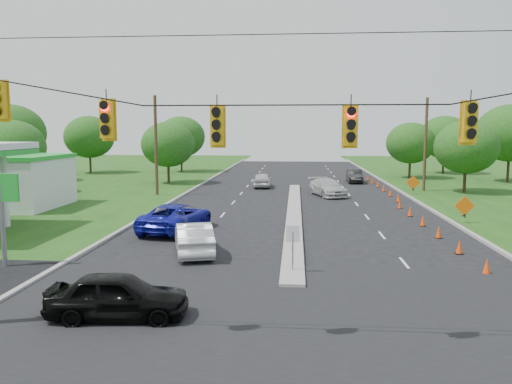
{
  "coord_description": "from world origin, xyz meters",
  "views": [
    {
      "loc": [
        0.09,
        -14.22,
        5.96
      ],
      "look_at": [
        -1.92,
        10.92,
        2.8
      ],
      "focal_mm": 35.0,
      "sensor_mm": 36.0,
      "label": 1
    }
  ],
  "objects": [
    {
      "name": "ground",
      "position": [
        0.0,
        0.0,
        0.0
      ],
      "size": [
        160.0,
        160.0,
        0.0
      ],
      "primitive_type": "plane",
      "color": "black",
      "rests_on": "ground"
    },
    {
      "name": "cross_street",
      "position": [
        0.0,
        0.0,
        0.0
      ],
      "size": [
        160.0,
        14.0,
        0.02
      ],
      "primitive_type": "cube",
      "color": "black",
      "rests_on": "ground"
    },
    {
      "name": "curb_left",
      "position": [
        -10.1,
        30.0,
        0.0
      ],
      "size": [
        0.25,
        110.0,
        0.16
      ],
      "primitive_type": "cube",
      "color": "gray",
      "rests_on": "ground"
    },
    {
      "name": "curb_right",
      "position": [
        10.1,
        30.0,
        0.0
      ],
      "size": [
        0.25,
        110.0,
        0.16
      ],
      "primitive_type": "cube",
      "color": "gray",
      "rests_on": "ground"
    },
    {
      "name": "median",
      "position": [
        0.0,
        21.0,
        0.0
      ],
      "size": [
        1.0,
        34.0,
        0.18
      ],
      "primitive_type": "cube",
      "color": "gray",
      "rests_on": "ground"
    },
    {
      "name": "median_sign",
      "position": [
        0.0,
        6.0,
        1.46
      ],
      "size": [
        0.55,
        0.06,
        2.05
      ],
      "color": "gray",
      "rests_on": "ground"
    },
    {
      "name": "signal_span",
      "position": [
        -0.05,
        -1.0,
        4.97
      ],
      "size": [
        25.6,
        0.32,
        9.0
      ],
      "color": "#422D1C",
      "rests_on": "ground"
    },
    {
      "name": "utility_pole_far_left",
      "position": [
        -12.5,
        30.0,
        4.5
      ],
      "size": [
        0.28,
        0.28,
        9.0
      ],
      "primitive_type": "cylinder",
      "color": "#422D1C",
      "rests_on": "ground"
    },
    {
      "name": "utility_pole_far_right",
      "position": [
        12.5,
        35.0,
        4.5
      ],
      "size": [
        0.28,
        0.28,
        9.0
      ],
      "primitive_type": "cylinder",
      "color": "#422D1C",
      "rests_on": "ground"
    },
    {
      "name": "cone_1",
      "position": [
        8.0,
        6.5,
        0.35
      ],
      "size": [
        0.32,
        0.32,
        0.7
      ],
      "primitive_type": "cone",
      "color": "#FF450A",
      "rests_on": "ground"
    },
    {
      "name": "cone_2",
      "position": [
        8.0,
        10.0,
        0.35
      ],
      "size": [
        0.32,
        0.32,
        0.7
      ],
      "primitive_type": "cone",
      "color": "#FF450A",
      "rests_on": "ground"
    },
    {
      "name": "cone_3",
      "position": [
        8.0,
        13.5,
        0.35
      ],
      "size": [
        0.32,
        0.32,
        0.7
      ],
      "primitive_type": "cone",
      "color": "#FF450A",
      "rests_on": "ground"
    },
    {
      "name": "cone_4",
      "position": [
        8.0,
        17.0,
        0.35
      ],
      "size": [
        0.32,
        0.32,
        0.7
      ],
      "primitive_type": "cone",
      "color": "#FF450A",
      "rests_on": "ground"
    },
    {
      "name": "cone_5",
      "position": [
        8.0,
        20.5,
        0.35
      ],
      "size": [
        0.32,
        0.32,
        0.7
      ],
      "primitive_type": "cone",
      "color": "#FF450A",
      "rests_on": "ground"
    },
    {
      "name": "cone_6",
      "position": [
        8.0,
        24.0,
        0.35
      ],
      "size": [
        0.32,
        0.32,
        0.7
      ],
      "primitive_type": "cone",
      "color": "#FF450A",
      "rests_on": "ground"
    },
    {
      "name": "cone_7",
      "position": [
        8.6,
        27.5,
        0.35
      ],
      "size": [
        0.32,
        0.32,
        0.7
      ],
      "primitive_type": "cone",
      "color": "#FF450A",
      "rests_on": "ground"
    },
    {
      "name": "cone_8",
      "position": [
        8.6,
        31.0,
        0.35
      ],
      "size": [
        0.32,
        0.32,
        0.7
      ],
      "primitive_type": "cone",
      "color": "#FF450A",
      "rests_on": "ground"
    },
    {
      "name": "cone_9",
      "position": [
        8.6,
        34.5,
        0.35
      ],
      "size": [
        0.32,
        0.32,
        0.7
      ],
      "primitive_type": "cone",
      "color": "#FF450A",
      "rests_on": "ground"
    },
    {
      "name": "cone_10",
      "position": [
        8.6,
        38.0,
        0.35
      ],
      "size": [
        0.32,
        0.32,
        0.7
      ],
      "primitive_type": "cone",
      "color": "#FF450A",
      "rests_on": "ground"
    },
    {
      "name": "cone_11",
      "position": [
        8.6,
        41.5,
        0.35
      ],
      "size": [
        0.32,
        0.32,
        0.7
      ],
      "primitive_type": "cone",
      "color": "#FF450A",
      "rests_on": "ground"
    },
    {
      "name": "cone_12",
      "position": [
        8.6,
        45.0,
        0.35
      ],
      "size": [
        0.32,
        0.32,
        0.7
      ],
      "primitive_type": "cone",
      "color": "#FF450A",
      "rests_on": "ground"
    },
    {
      "name": "work_sign_1",
      "position": [
        10.8,
        18.0,
        1.09
      ],
      "size": [
        1.27,
        0.58,
        1.37
      ],
      "color": "black",
      "rests_on": "ground"
    },
    {
      "name": "work_sign_2",
      "position": [
        10.8,
        32.0,
        1.09
      ],
      "size": [
        1.27,
        0.58,
        1.37
      ],
      "color": "black",
      "rests_on": "ground"
    },
    {
      "name": "tree_2",
      "position": [
        -26.0,
        30.0,
        4.34
      ],
      "size": [
        5.88,
        5.88,
        6.86
      ],
      "color": "black",
      "rests_on": "ground"
    },
    {
      "name": "tree_3",
      "position": [
        -32.0,
        40.0,
        5.58
      ],
      "size": [
        7.56,
        7.56,
        8.82
      ],
      "color": "black",
      "rests_on": "ground"
    },
    {
      "name": "tree_4",
      "position": [
        -28.0,
        52.0,
        4.96
      ],
      "size": [
        6.72,
        6.72,
        7.84
      ],
      "color": "black",
      "rests_on": "ground"
    },
    {
      "name": "tree_5",
      "position": [
        -14.0,
        40.0,
        4.34
      ],
      "size": [
        5.88,
        5.88,
        6.86
      ],
      "color": "black",
      "rests_on": "ground"
    },
    {
      "name": "tree_6",
      "position": [
        -16.0,
        55.0,
        4.96
      ],
      "size": [
        6.72,
        6.72,
        7.84
      ],
      "color": "black",
      "rests_on": "ground"
    },
    {
      "name": "tree_9",
      "position": [
        16.0,
        34.0,
        4.34
      ],
      "size": [
        5.88,
        5.88,
        6.86
      ],
      "color": "black",
      "rests_on": "ground"
    },
    {
      "name": "tree_10",
      "position": [
        24.0,
        44.0,
        5.58
      ],
      "size": [
        7.56,
        7.56,
        8.82
      ],
      "color": "black",
      "rests_on": "ground"
    },
    {
      "name": "tree_11",
      "position": [
        20.0,
        55.0,
        4.96
      ],
      "size": [
        6.72,
        6.72,
        7.84
      ],
      "color": "black",
      "rests_on": "ground"
    },
    {
      "name": "tree_12",
      "position": [
        14.0,
        48.0,
        4.34
      ],
      "size": [
        5.88,
        5.88,
        6.86
      ],
      "color": "black",
      "rests_on": "ground"
    },
    {
      "name": "black_sedan",
      "position": [
        -5.46,
        0.57,
        0.75
      ],
      "size": [
        4.54,
        2.13,
        1.5
      ],
      "primitive_type": "imported",
      "rotation": [
        0.0,
        0.0,
        1.65
      ],
      "color": "black",
      "rests_on": "ground"
    },
    {
      "name": "white_sedan",
      "position": [
        -4.78,
        8.98,
        0.78
      ],
      "size": [
        2.87,
        4.98,
        1.55
      ],
      "primitive_type": "imported",
      "rotation": [
        0.0,
        0.0,
        3.42
      ],
      "color": "silver",
      "rests_on": "ground"
    },
    {
      "name": "blue_pickup",
      "position": [
        -6.91,
        14.27,
        0.83
      ],
      "size": [
        3.79,
        6.36,
        1.66
      ],
      "primitive_type": "imported",
      "rotation": [
        0.0,
        0.0,
        2.96
      ],
      "color": "#121599",
      "rests_on": "ground"
    },
    {
      "name": "silver_car_far",
      "position": [
        2.96,
        30.86,
        0.78
      ],
      "size": [
        3.72,
        5.77,
        1.56
      ],
      "primitive_type": "imported",
      "rotation": [
        0.0,
        0.0,
        0.31
      ],
      "color": "#B9B9B9",
      "rests_on": "ground"
    },
    {
      "name": "silver_car_oncoming",
      "position": [
        -3.35,
        37.18,
        0.75
      ],
      "size": [
        1.87,
        4.46,
        1.51
      ],
      "primitive_type": "imported",
      "rotation": [
        0.0,
        0.0,
        3.16
      ],
      "color": "silver",
      "rests_on": "ground"
    },
    {
      "name": "dark_car_receding",
      "position": [
        6.73,
        42.71,
        0.75
      ],
      "size": [
        1.67,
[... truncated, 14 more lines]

